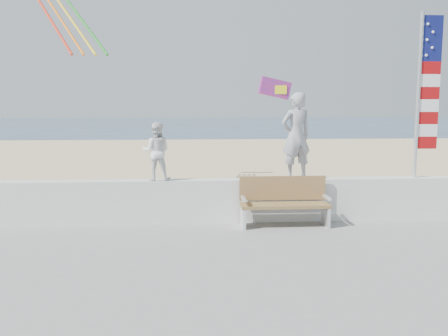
{
  "coord_description": "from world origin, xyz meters",
  "views": [
    {
      "loc": [
        -0.49,
        -7.87,
        2.6
      ],
      "look_at": [
        0.2,
        1.8,
        1.35
      ],
      "focal_mm": 38.0,
      "sensor_mm": 36.0,
      "label": 1
    }
  ],
  "objects_px": {
    "adult": "(296,136)",
    "flag": "(424,88)",
    "bench": "(284,201)",
    "child": "(156,151)"
  },
  "relations": [
    {
      "from": "child",
      "to": "bench",
      "type": "relative_size",
      "value": 0.67
    },
    {
      "from": "adult",
      "to": "bench",
      "type": "height_order",
      "value": "adult"
    },
    {
      "from": "child",
      "to": "flag",
      "type": "height_order",
      "value": "flag"
    },
    {
      "from": "adult",
      "to": "bench",
      "type": "xyz_separation_m",
      "value": [
        -0.33,
        -0.45,
        -1.31
      ]
    },
    {
      "from": "adult",
      "to": "flag",
      "type": "xyz_separation_m",
      "value": [
        2.75,
        -0.0,
        1.0
      ]
    },
    {
      "from": "flag",
      "to": "child",
      "type": "bearing_deg",
      "value": 180.0
    },
    {
      "from": "adult",
      "to": "bench",
      "type": "bearing_deg",
      "value": 38.13
    },
    {
      "from": "child",
      "to": "flag",
      "type": "bearing_deg",
      "value": -176.83
    },
    {
      "from": "bench",
      "to": "flag",
      "type": "distance_m",
      "value": 3.87
    },
    {
      "from": "adult",
      "to": "flag",
      "type": "height_order",
      "value": "flag"
    }
  ]
}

